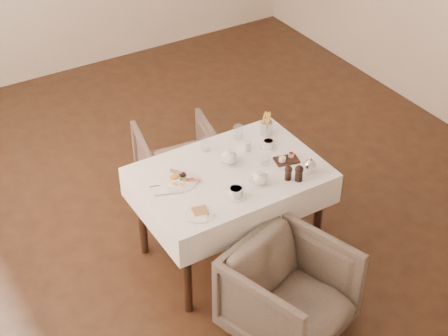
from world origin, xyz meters
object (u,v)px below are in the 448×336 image
armchair_far (177,159)px  armchair_near (289,294)px  breakfast_plate (178,180)px  teapot_centre (229,156)px  table (230,185)px

armchair_far → armchair_near: bearing=97.1°
breakfast_plate → teapot_centre: size_ratio=1.63×
armchair_far → breakfast_plate: 1.04m
table → armchair_far: (0.06, 0.92, -0.35)m
table → armchair_far: bearing=86.4°
teapot_centre → breakfast_plate: bearing=164.8°
armchair_far → teapot_centre: teapot_centre is taller
armchair_near → armchair_far: size_ratio=1.15×
armchair_near → armchair_far: (0.12, 1.74, -0.04)m
armchair_near → breakfast_plate: bearing=90.5°
table → teapot_centre: (0.05, 0.09, 0.18)m
teapot_centre → armchair_near: bearing=-111.3°
teapot_centre → armchair_far: bearing=74.6°
armchair_near → teapot_centre: teapot_centre is taller
breakfast_plate → teapot_centre: teapot_centre is taller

